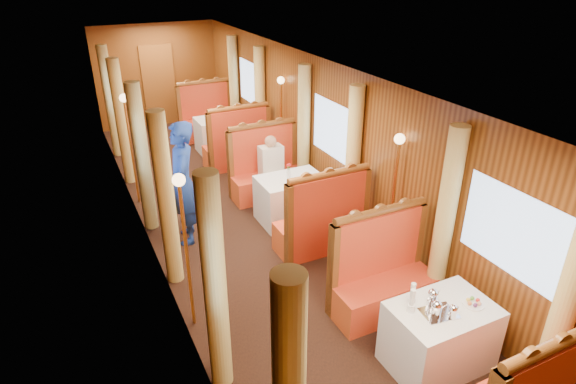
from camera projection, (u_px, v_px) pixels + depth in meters
floor at (249, 229)px, 7.71m from camera, size 3.00×12.00×0.01m
ceiling at (243, 72)px, 6.60m from camera, size 3.00×12.00×0.01m
wall_far at (158, 76)px, 11.99m from camera, size 3.00×0.01×2.50m
wall_left at (144, 175)px, 6.57m from camera, size 0.01×12.00×2.50m
wall_right at (333, 141)px, 7.74m from camera, size 0.01×12.00×2.50m
doorway_far at (159, 86)px, 12.08m from camera, size 0.80×0.04×2.00m
table_near at (439, 336)px, 5.01m from camera, size 1.05×0.72×0.75m
banquette_near_aft at (382, 280)px, 5.81m from camera, size 1.30×0.55×1.34m
table_mid at (291, 199)px, 7.84m from camera, size 1.05×0.72×0.75m
banquette_mid_fwd at (322, 225)px, 7.00m from camera, size 1.30×0.55×1.34m
banquette_mid_aft at (266, 174)px, 8.63m from camera, size 1.30×0.55×1.34m
table_far at (221, 134)px, 10.66m from camera, size 1.05×0.72×0.75m
banquette_far_fwd at (237, 147)px, 9.82m from camera, size 1.30×0.55×1.34m
banquette_far_aft at (207, 120)px, 11.46m from camera, size 1.30×0.55×1.34m
tea_tray at (439, 313)px, 4.76m from camera, size 0.37×0.30×0.01m
teapot_left at (436, 311)px, 4.69m from camera, size 0.20×0.16×0.15m
teapot_right at (453, 313)px, 4.68m from camera, size 0.17×0.14×0.12m
teapot_back at (432, 299)px, 4.86m from camera, size 0.20×0.17×0.14m
fruit_plate at (473, 303)px, 4.89m from camera, size 0.22×0.22×0.05m
cup_inboard at (412, 303)px, 4.75m from camera, size 0.08×0.08×0.26m
cup_outboard at (412, 296)px, 4.84m from camera, size 0.08×0.08×0.26m
rose_vase_mid at (289, 168)px, 7.59m from camera, size 0.06×0.06×0.36m
rose_vase_far at (218, 110)px, 10.40m from camera, size 0.06×0.06×0.36m
window_left_near at (232, 320)px, 3.66m from camera, size 0.01×1.20×0.90m
curtain_left_near_b at (215, 288)px, 4.45m from camera, size 0.22×0.22×2.35m
window_right_near at (511, 232)px, 4.83m from camera, size 0.01×1.20×0.90m
curtain_right_near_a at (567, 302)px, 4.28m from camera, size 0.22×0.22×2.35m
curtain_right_near_b at (445, 223)px, 5.54m from camera, size 0.22×0.22×2.35m
window_left_mid at (143, 161)px, 6.48m from camera, size 0.01×1.20×0.90m
curtain_left_mid_a at (166, 202)px, 6.02m from camera, size 0.22×0.22×2.35m
curtain_left_mid_b at (142, 159)px, 7.28m from camera, size 0.22×0.22×2.35m
window_right_mid at (333, 130)px, 7.65m from camera, size 0.01×1.20×0.90m
curtain_right_mid_a at (353, 164)px, 7.10m from camera, size 0.22×0.22×2.35m
curtain_right_mid_b at (304, 133)px, 8.36m from camera, size 0.22×0.22×2.35m
window_left_far at (108, 99)px, 9.31m from camera, size 0.01×1.20×0.90m
curtain_left_far_a at (122, 123)px, 8.84m from camera, size 0.22×0.22×2.35m
curtain_left_far_b at (110, 102)px, 10.10m from camera, size 0.22×0.22×2.35m
window_right_far at (250, 83)px, 10.47m from camera, size 0.01×1.20×0.90m
curtain_right_far_a at (260, 105)px, 9.92m from camera, size 0.22×0.22×2.35m
curtain_right_far_b at (234, 88)px, 11.18m from camera, size 0.22×0.22×2.35m
sconce_left_fore at (183, 222)px, 5.13m from camera, size 0.14×0.14×1.95m
sconce_right_fore at (396, 175)px, 6.23m from camera, size 0.14×0.14×1.95m
sconce_left_aft at (128, 127)px, 7.96m from camera, size 0.14×0.14×1.95m
sconce_right_aft at (281, 107)px, 9.06m from camera, size 0.14×0.14×1.95m
steward at (183, 184)px, 7.04m from camera, size 0.58×0.76×1.88m
passenger at (272, 162)px, 8.28m from camera, size 0.40×0.44×0.76m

